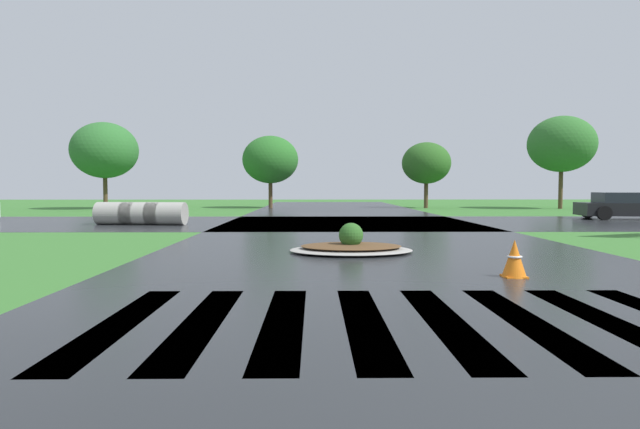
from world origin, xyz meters
The scene contains 8 objects.
asphalt_roadway centered at (0.00, 10.00, 0.00)m, with size 10.28×80.00×0.01m, color #232628.
asphalt_cross_road centered at (0.00, 20.04, 0.00)m, with size 90.00×9.25×0.01m, color #232628.
crosswalk_stripes centered at (0.00, 3.71, 0.00)m, with size 7.65×3.52×0.01m.
median_island centered at (-0.62, 9.95, 0.14)m, with size 2.80×2.02×0.68m.
car_dark_suv centered at (13.05, 22.33, 0.59)m, with size 4.59×2.50×1.23m.
drainage_pipe_stack centered at (-8.27, 18.92, 0.45)m, with size 3.62×1.26×0.89m.
traffic_cone centered at (1.86, 6.60, 0.30)m, with size 0.40×0.40×0.63m.
background_treeline centered at (0.18, 34.36, 3.83)m, with size 35.07×5.88×6.27m.
Camera 1 is at (-1.46, -2.15, 1.50)m, focal length 30.02 mm.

